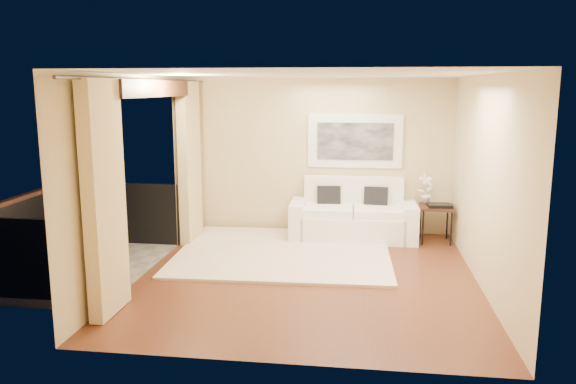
% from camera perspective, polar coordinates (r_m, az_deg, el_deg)
% --- Properties ---
extents(floor, '(5.00, 5.00, 0.00)m').
position_cam_1_polar(floor, '(7.76, 2.02, -8.51)').
color(floor, brown).
rests_on(floor, ground).
extents(room_shell, '(5.00, 6.40, 5.00)m').
position_cam_1_polar(room_shell, '(7.82, -13.83, 10.17)').
color(room_shell, white).
rests_on(room_shell, ground).
extents(balcony, '(1.81, 2.60, 1.17)m').
position_cam_1_polar(balcony, '(8.65, -20.45, -5.93)').
color(balcony, '#605B56').
rests_on(balcony, ground).
extents(curtains, '(0.16, 4.80, 2.64)m').
position_cam_1_polar(curtains, '(7.91, -13.32, 1.57)').
color(curtains, '#DBC187').
rests_on(curtains, ground).
extents(artwork, '(1.62, 0.07, 0.92)m').
position_cam_1_polar(artwork, '(9.80, 6.82, 5.15)').
color(artwork, white).
rests_on(artwork, room_shell).
extents(rug, '(3.32, 2.92, 0.04)m').
position_cam_1_polar(rug, '(8.74, -0.43, -6.13)').
color(rug, beige).
rests_on(rug, floor).
extents(sofa, '(2.13, 0.95, 1.01)m').
position_cam_1_polar(sofa, '(9.64, 6.62, -2.54)').
color(sofa, white).
rests_on(sofa, floor).
extents(side_table, '(0.61, 0.61, 0.61)m').
position_cam_1_polar(side_table, '(9.58, 14.81, -1.72)').
color(side_table, '#331911').
rests_on(side_table, floor).
extents(tray, '(0.40, 0.31, 0.05)m').
position_cam_1_polar(tray, '(9.51, 15.12, -1.32)').
color(tray, black).
rests_on(tray, side_table).
extents(orchid, '(0.33, 0.29, 0.52)m').
position_cam_1_polar(orchid, '(9.67, 13.85, 0.34)').
color(orchid, white).
rests_on(orchid, side_table).
extents(bistro_table, '(0.64, 0.64, 0.71)m').
position_cam_1_polar(bistro_table, '(8.83, -20.83, -2.58)').
color(bistro_table, '#331911').
rests_on(bistro_table, balcony).
extents(balcony_chair_far, '(0.54, 0.55, 0.98)m').
position_cam_1_polar(balcony_chair_far, '(8.99, -19.81, -2.68)').
color(balcony_chair_far, '#331911').
rests_on(balcony_chair_far, balcony).
extents(balcony_chair_near, '(0.42, 0.43, 0.96)m').
position_cam_1_polar(balcony_chair_near, '(7.65, -21.82, -5.20)').
color(balcony_chair_near, '#331911').
rests_on(balcony_chair_near, balcony).
extents(ice_bucket, '(0.18, 0.18, 0.20)m').
position_cam_1_polar(ice_bucket, '(8.95, -21.33, -1.25)').
color(ice_bucket, silver).
rests_on(ice_bucket, bistro_table).
extents(candle, '(0.06, 0.06, 0.07)m').
position_cam_1_polar(candle, '(8.93, -20.16, -1.63)').
color(candle, red).
rests_on(candle, bistro_table).
extents(vase, '(0.04, 0.04, 0.18)m').
position_cam_1_polar(vase, '(8.64, -21.58, -1.74)').
color(vase, silver).
rests_on(vase, bistro_table).
extents(glass_a, '(0.06, 0.06, 0.12)m').
position_cam_1_polar(glass_a, '(8.64, -20.42, -1.86)').
color(glass_a, white).
rests_on(glass_a, bistro_table).
extents(glass_b, '(0.06, 0.06, 0.12)m').
position_cam_1_polar(glass_b, '(8.74, -20.10, -1.70)').
color(glass_b, white).
rests_on(glass_b, bistro_table).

